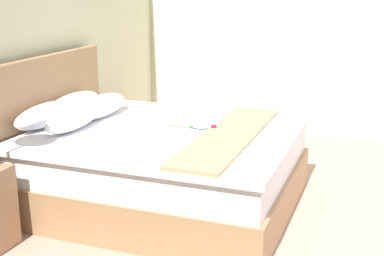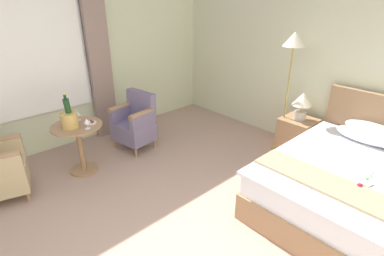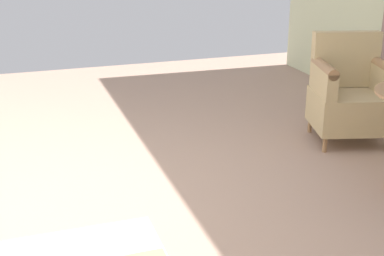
{
  "view_description": "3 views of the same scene",
  "coord_description": "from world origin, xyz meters",
  "px_view_note": "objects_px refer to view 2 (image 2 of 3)",
  "views": [
    {
      "loc": [
        -2.88,
        0.47,
        1.72
      ],
      "look_at": [
        -0.44,
        1.38,
        0.99
      ],
      "focal_mm": 50.0,
      "sensor_mm": 36.0,
      "label": 1
    },
    {
      "loc": [
        1.51,
        -1.07,
        2.3
      ],
      "look_at": [
        -0.82,
        1.09,
        0.85
      ],
      "focal_mm": 28.0,
      "sensor_mm": 36.0,
      "label": 2
    },
    {
      "loc": [
        0.32,
        2.89,
        1.65
      ],
      "look_at": [
        -0.37,
        0.87,
        0.87
      ],
      "focal_mm": 50.0,
      "sensor_mm": 36.0,
      "label": 3
    }
  ],
  "objects_px": {
    "champagne_bucket": "(69,118)",
    "wine_glass_near_bucket": "(87,121)",
    "armchair_by_window": "(135,123)",
    "floor_lamp_brass": "(292,55)",
    "nightstand": "(297,136)",
    "wine_glass_near_edge": "(77,113)",
    "bed": "(359,185)",
    "snack_plate": "(91,122)",
    "bedside_lamp": "(302,102)",
    "side_table_round": "(80,143)"
  },
  "relations": [
    {
      "from": "snack_plate",
      "to": "armchair_by_window",
      "type": "distance_m",
      "value": 0.83
    },
    {
      "from": "nightstand",
      "to": "armchair_by_window",
      "type": "xyz_separation_m",
      "value": [
        -1.83,
        -1.74,
        0.15
      ]
    },
    {
      "from": "champagne_bucket",
      "to": "armchair_by_window",
      "type": "distance_m",
      "value": 1.1
    },
    {
      "from": "side_table_round",
      "to": "snack_plate",
      "type": "distance_m",
      "value": 0.32
    },
    {
      "from": "bed",
      "to": "wine_glass_near_edge",
      "type": "height_order",
      "value": "bed"
    },
    {
      "from": "nightstand",
      "to": "armchair_by_window",
      "type": "bearing_deg",
      "value": -136.39
    },
    {
      "from": "wine_glass_near_edge",
      "to": "snack_plate",
      "type": "xyz_separation_m",
      "value": [
        0.22,
        0.08,
        -0.09
      ]
    },
    {
      "from": "bed",
      "to": "wine_glass_near_bucket",
      "type": "relative_size",
      "value": 15.3
    },
    {
      "from": "snack_plate",
      "to": "armchair_by_window",
      "type": "height_order",
      "value": "armchair_by_window"
    },
    {
      "from": "side_table_round",
      "to": "champagne_bucket",
      "type": "xyz_separation_m",
      "value": [
        0.0,
        -0.08,
        0.39
      ]
    },
    {
      "from": "side_table_round",
      "to": "snack_plate",
      "type": "xyz_separation_m",
      "value": [
        0.06,
        0.17,
        0.27
      ]
    },
    {
      "from": "side_table_round",
      "to": "champagne_bucket",
      "type": "height_order",
      "value": "champagne_bucket"
    },
    {
      "from": "armchair_by_window",
      "to": "floor_lamp_brass",
      "type": "bearing_deg",
      "value": 45.42
    },
    {
      "from": "bedside_lamp",
      "to": "snack_plate",
      "type": "bearing_deg",
      "value": -123.76
    },
    {
      "from": "champagne_bucket",
      "to": "armchair_by_window",
      "type": "relative_size",
      "value": 0.52
    },
    {
      "from": "champagne_bucket",
      "to": "wine_glass_near_bucket",
      "type": "bearing_deg",
      "value": 36.42
    },
    {
      "from": "side_table_round",
      "to": "armchair_by_window",
      "type": "relative_size",
      "value": 0.77
    },
    {
      "from": "wine_glass_near_bucket",
      "to": "snack_plate",
      "type": "distance_m",
      "value": 0.2
    },
    {
      "from": "armchair_by_window",
      "to": "side_table_round",
      "type": "bearing_deg",
      "value": -84.59
    },
    {
      "from": "bedside_lamp",
      "to": "snack_plate",
      "type": "relative_size",
      "value": 2.8
    },
    {
      "from": "bed",
      "to": "floor_lamp_brass",
      "type": "bearing_deg",
      "value": 154.5
    },
    {
      "from": "bed",
      "to": "side_table_round",
      "type": "distance_m",
      "value": 3.5
    },
    {
      "from": "side_table_round",
      "to": "wine_glass_near_bucket",
      "type": "height_order",
      "value": "wine_glass_near_bucket"
    },
    {
      "from": "champagne_bucket",
      "to": "bedside_lamp",
      "type": "bearing_deg",
      "value": 57.9
    },
    {
      "from": "bed",
      "to": "floor_lamp_brass",
      "type": "height_order",
      "value": "floor_lamp_brass"
    },
    {
      "from": "nightstand",
      "to": "wine_glass_near_bucket",
      "type": "bearing_deg",
      "value": -120.45
    },
    {
      "from": "wine_glass_near_edge",
      "to": "snack_plate",
      "type": "bearing_deg",
      "value": 20.09
    },
    {
      "from": "floor_lamp_brass",
      "to": "side_table_round",
      "type": "relative_size",
      "value": 2.6
    },
    {
      "from": "floor_lamp_brass",
      "to": "champagne_bucket",
      "type": "height_order",
      "value": "floor_lamp_brass"
    },
    {
      "from": "bed",
      "to": "bedside_lamp",
      "type": "bearing_deg",
      "value": 147.35
    },
    {
      "from": "floor_lamp_brass",
      "to": "wine_glass_near_bucket",
      "type": "height_order",
      "value": "floor_lamp_brass"
    },
    {
      "from": "nightstand",
      "to": "wine_glass_near_edge",
      "type": "xyz_separation_m",
      "value": [
        -1.9,
        -2.59,
        0.52
      ]
    },
    {
      "from": "champagne_bucket",
      "to": "wine_glass_near_bucket",
      "type": "relative_size",
      "value": 3.34
    },
    {
      "from": "bed",
      "to": "bedside_lamp",
      "type": "xyz_separation_m",
      "value": [
        -1.19,
        0.76,
        0.48
      ]
    },
    {
      "from": "floor_lamp_brass",
      "to": "champagne_bucket",
      "type": "bearing_deg",
      "value": -119.8
    },
    {
      "from": "side_table_round",
      "to": "nightstand",
      "type": "bearing_deg",
      "value": 57.06
    },
    {
      "from": "nightstand",
      "to": "side_table_round",
      "type": "xyz_separation_m",
      "value": [
        -1.74,
        -2.68,
        0.16
      ]
    },
    {
      "from": "bed",
      "to": "snack_plate",
      "type": "height_order",
      "value": "bed"
    },
    {
      "from": "floor_lamp_brass",
      "to": "snack_plate",
      "type": "relative_size",
      "value": 12.23
    },
    {
      "from": "bed",
      "to": "nightstand",
      "type": "height_order",
      "value": "bed"
    },
    {
      "from": "snack_plate",
      "to": "wine_glass_near_edge",
      "type": "bearing_deg",
      "value": -159.91
    },
    {
      "from": "nightstand",
      "to": "wine_glass_near_edge",
      "type": "distance_m",
      "value": 3.25
    },
    {
      "from": "bed",
      "to": "bedside_lamp",
      "type": "relative_size",
      "value": 5.21
    },
    {
      "from": "bedside_lamp",
      "to": "floor_lamp_brass",
      "type": "height_order",
      "value": "floor_lamp_brass"
    },
    {
      "from": "bedside_lamp",
      "to": "nightstand",
      "type": "bearing_deg",
      "value": 0.0
    },
    {
      "from": "floor_lamp_brass",
      "to": "snack_plate",
      "type": "xyz_separation_m",
      "value": [
        -1.47,
        -2.41,
        -0.78
      ]
    },
    {
      "from": "bedside_lamp",
      "to": "wine_glass_near_edge",
      "type": "relative_size",
      "value": 2.92
    },
    {
      "from": "wine_glass_near_edge",
      "to": "bed",
      "type": "bearing_deg",
      "value": 30.68
    },
    {
      "from": "wine_glass_near_bucket",
      "to": "wine_glass_near_edge",
      "type": "relative_size",
      "value": 0.99
    },
    {
      "from": "floor_lamp_brass",
      "to": "wine_glass_near_edge",
      "type": "height_order",
      "value": "floor_lamp_brass"
    }
  ]
}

